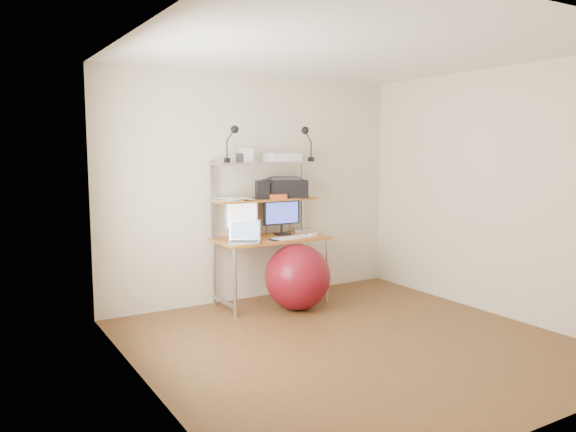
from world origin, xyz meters
name	(u,v)px	position (x,y,z in m)	size (l,w,h in m)	color
room	(353,201)	(0.00, 0.00, 1.25)	(3.60, 3.60, 3.60)	brown
computer_desk	(268,217)	(0.00, 1.50, 0.96)	(1.20, 0.60, 1.57)	#BB6F24
wall_outlet	(318,263)	(0.85, 1.79, 0.30)	(0.08, 0.01, 0.12)	silver
monitor_silver	(241,217)	(-0.28, 1.59, 0.96)	(0.37, 0.15, 0.41)	silver
monitor_black	(282,215)	(0.20, 1.55, 0.96)	(0.45, 0.13, 0.45)	black
laptop	(245,237)	(-0.38, 1.31, 0.79)	(0.40, 0.38, 0.28)	#BCBDC1
keyboard	(291,237)	(0.16, 1.28, 0.75)	(0.45, 0.13, 0.01)	silver
mouse	(313,234)	(0.45, 1.30, 0.75)	(0.09, 0.06, 0.03)	silver
mac_mini	(302,230)	(0.49, 1.57, 0.76)	(0.22, 0.22, 0.04)	#BCBDC1
phone	(274,240)	(-0.07, 1.26, 0.75)	(0.08, 0.14, 0.01)	black
printer	(284,188)	(0.26, 1.60, 1.26)	(0.56, 0.47, 0.23)	black
nas_cube	(262,190)	(-0.04, 1.55, 1.25)	(0.14, 0.14, 0.20)	black
red_box	(277,197)	(0.09, 1.47, 1.18)	(0.18, 0.12, 0.05)	#CD4C20
scanner	(282,157)	(0.23, 1.59, 1.60)	(0.38, 0.24, 0.10)	silver
box_white	(246,155)	(-0.22, 1.58, 1.62)	(0.12, 0.10, 0.14)	silver
box_grey	(242,158)	(-0.27, 1.58, 1.60)	(0.09, 0.09, 0.09)	#323134
clip_lamp_left	(233,135)	(-0.40, 1.51, 1.83)	(0.15, 0.08, 0.38)	black
clip_lamp_right	(306,136)	(0.47, 1.47, 1.83)	(0.15, 0.09, 0.38)	black
exercise_ball	(298,277)	(0.14, 1.12, 0.35)	(0.70, 0.70, 0.70)	maroon
paper_stack	(233,199)	(-0.39, 1.56, 1.17)	(0.41, 0.42, 0.03)	white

